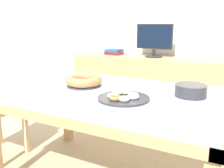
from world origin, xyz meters
The scene contains 11 objects.
wall_back centered at (0.00, 1.56, 1.30)m, with size 8.00×0.10×2.60m, color white.
dining_table centered at (0.00, 0.00, 0.65)m, with size 1.61×1.01×0.74m.
sideboard centered at (0.00, 1.26, 0.42)m, with size 2.15×0.44×0.83m.
computer_monitor centered at (-0.09, 1.26, 1.02)m, with size 0.42×0.20×0.38m.
book_stack centered at (-0.61, 1.26, 0.87)m, with size 0.21×0.18×0.07m.
cake_chocolate_round centered at (-0.26, 0.04, 0.78)m, with size 0.29×0.29×0.08m.
pastry_platter centered at (0.16, -0.13, 0.75)m, with size 0.34×0.34×0.04m.
plate_stack centered at (0.53, 0.13, 0.78)m, with size 0.21×0.21×0.08m.
tealight_left_edge centered at (-0.57, 0.41, 0.75)m, with size 0.04×0.04×0.04m.
tealight_right_edge centered at (-0.60, -0.20, 0.75)m, with size 0.04×0.04×0.04m.
tealight_near_cakes centered at (0.09, 0.12, 0.75)m, with size 0.04×0.04×0.04m.
Camera 1 is at (0.79, -1.54, 1.21)m, focal length 40.00 mm.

